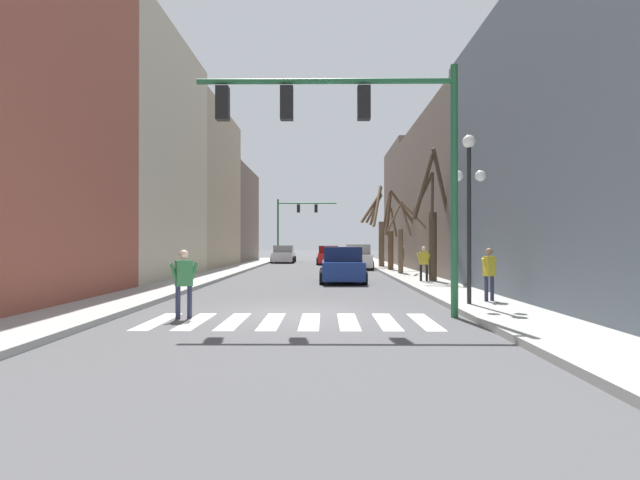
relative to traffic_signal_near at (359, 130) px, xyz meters
The scene contains 21 objects.
ground_plane 4.99m from the traffic_signal_near, 157.99° to the left, with size 240.00×240.00×0.00m, color #4C4C4F.
sidewalk_left 8.42m from the traffic_signal_near, behind, with size 2.20×90.00×0.15m.
sidewalk_right 5.95m from the traffic_signal_near, 10.09° to the left, with size 2.20×90.00×0.15m.
building_row_left 20.39m from the traffic_signal_near, 123.12° to the left, with size 6.00×47.72×12.61m.
building_row_right 16.99m from the traffic_signal_near, 62.54° to the left, with size 6.00×40.64×10.12m.
crosswalk_stripes 4.99m from the traffic_signal_near, 157.17° to the right, with size 6.75×2.60×0.01m.
traffic_signal_near is the anchor object (origin of this frame).
traffic_signal_far 39.06m from the traffic_signal_near, 95.83° to the left, with size 6.13×0.28×6.37m.
street_lamp_right_corner 3.76m from the traffic_signal_near, 26.13° to the left, with size 0.95×0.36×4.73m.
car_parked_right_mid 34.93m from the traffic_signal_near, 97.81° to the left, with size 2.17×4.35×1.64m.
car_parked_right_far 23.61m from the traffic_signal_near, 86.27° to the left, with size 1.99×4.74×1.76m.
car_parked_left_near 11.77m from the traffic_signal_near, 90.10° to the left, with size 2.13×4.35×1.67m.
car_driving_away_lane 31.18m from the traffic_signal_near, 91.00° to the left, with size 2.03×4.56×1.62m.
pedestrian_on_left_sidewalk 5.66m from the traffic_signal_near, behind, with size 0.66×0.46×1.68m.
pedestrian_crossing_street 16.74m from the traffic_signal_near, 77.46° to the left, with size 0.29×0.70×1.62m.
pedestrian_on_right_sidewalk 11.19m from the traffic_signal_near, 70.14° to the left, with size 0.67×0.23×1.55m.
pedestrian_near_right_corner 5.80m from the traffic_signal_near, 29.12° to the left, with size 0.59×0.45×1.55m.
street_tree_left_far 16.32m from the traffic_signal_near, 77.26° to the left, with size 2.40×1.65×4.09m.
street_tree_right_mid 24.12m from the traffic_signal_near, 82.71° to the left, with size 1.88×3.03×5.96m.
street_tree_right_near 20.19m from the traffic_signal_near, 79.92° to the left, with size 2.55×2.36×5.16m.
street_tree_left_near 10.94m from the traffic_signal_near, 68.39° to the left, with size 2.14×2.17×6.03m.
Camera 1 is at (0.80, -13.09, 1.84)m, focal length 28.00 mm.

